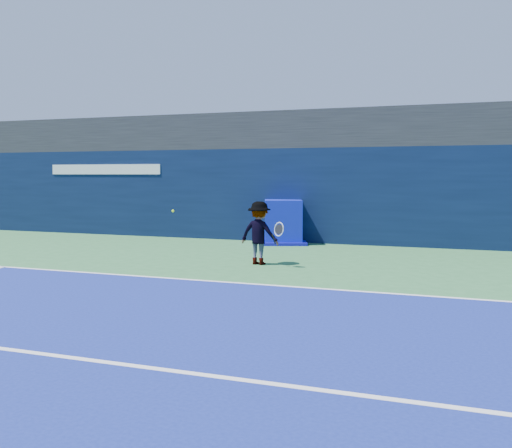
% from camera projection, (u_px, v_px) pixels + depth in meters
% --- Properties ---
extents(ground, '(80.00, 80.00, 0.00)m').
position_uv_depth(ground, '(115.00, 314.00, 8.87)').
color(ground, '#316F3B').
rests_on(ground, ground).
extents(baseline, '(24.00, 0.10, 0.01)m').
position_uv_depth(baseline, '(198.00, 280.00, 11.68)').
color(baseline, white).
rests_on(baseline, ground).
extents(service_line, '(24.00, 0.10, 0.01)m').
position_uv_depth(service_line, '(22.00, 351.00, 6.99)').
color(service_line, white).
rests_on(service_line, ground).
extents(stadium_band, '(36.00, 3.00, 1.20)m').
position_uv_depth(stadium_band, '(305.00, 132.00, 19.34)').
color(stadium_band, black).
rests_on(stadium_band, back_wall_assembly).
extents(back_wall_assembly, '(36.00, 1.03, 3.00)m').
position_uv_depth(back_wall_assembly, '(297.00, 195.00, 18.59)').
color(back_wall_assembly, black).
rests_on(back_wall_assembly, ground).
extents(equipment_cart, '(1.82, 1.82, 1.37)m').
position_uv_depth(equipment_cart, '(283.00, 224.00, 17.93)').
color(equipment_cart, '#0D16BB').
rests_on(equipment_cart, ground).
extents(tennis_player, '(1.26, 0.73, 1.52)m').
position_uv_depth(tennis_player, '(259.00, 233.00, 13.75)').
color(tennis_player, white).
rests_on(tennis_player, ground).
extents(tennis_ball, '(0.07, 0.07, 0.07)m').
position_uv_depth(tennis_ball, '(173.00, 211.00, 14.64)').
color(tennis_ball, '#C2F81B').
rests_on(tennis_ball, ground).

